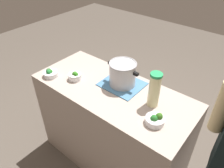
# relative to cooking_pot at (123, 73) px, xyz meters

# --- Properties ---
(ground_plane) EXTENTS (8.00, 8.00, 0.00)m
(ground_plane) POSITION_rel_cooking_pot_xyz_m (-0.03, -0.10, -1.02)
(ground_plane) COLOR #544B42
(counter_slab) EXTENTS (1.36, 0.60, 0.91)m
(counter_slab) POSITION_rel_cooking_pot_xyz_m (-0.03, -0.10, -0.57)
(counter_slab) COLOR #A49589
(counter_slab) RESTS_ON ground_plane
(dish_cloth) EXTENTS (0.33, 0.29, 0.01)m
(dish_cloth) POSITION_rel_cooking_pot_xyz_m (0.00, -0.00, -0.11)
(dish_cloth) COLOR teal
(dish_cloth) RESTS_ON counter_slab
(cooking_pot) EXTENTS (0.29, 0.22, 0.20)m
(cooking_pot) POSITION_rel_cooking_pot_xyz_m (0.00, 0.00, 0.00)
(cooking_pot) COLOR #B7B7BC
(cooking_pot) RESTS_ON dish_cloth
(lemonade_pitcher) EXTENTS (0.09, 0.09, 0.27)m
(lemonade_pitcher) POSITION_rel_cooking_pot_xyz_m (0.32, -0.05, 0.03)
(lemonade_pitcher) COLOR beige
(lemonade_pitcher) RESTS_ON counter_slab
(broccoli_bowl_front) EXTENTS (0.11, 0.11, 0.07)m
(broccoli_bowl_front) POSITION_rel_cooking_pot_xyz_m (-0.36, -0.19, -0.08)
(broccoli_bowl_front) COLOR silver
(broccoli_bowl_front) RESTS_ON counter_slab
(broccoli_bowl_center) EXTENTS (0.13, 0.13, 0.07)m
(broccoli_bowl_center) POSITION_rel_cooking_pot_xyz_m (-0.56, -0.30, -0.08)
(broccoli_bowl_center) COLOR silver
(broccoli_bowl_center) RESTS_ON counter_slab
(broccoli_bowl_back) EXTENTS (0.13, 0.13, 0.08)m
(broccoli_bowl_back) POSITION_rel_cooking_pot_xyz_m (0.43, -0.21, -0.08)
(broccoli_bowl_back) COLOR silver
(broccoli_bowl_back) RESTS_ON counter_slab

